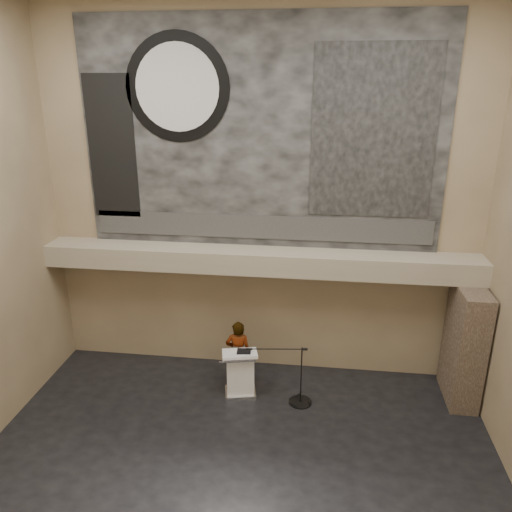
# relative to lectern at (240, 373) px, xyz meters

# --- Properties ---
(floor) EXTENTS (10.00, 10.00, 0.00)m
(floor) POSITION_rel_lectern_xyz_m (0.29, -2.62, -0.55)
(floor) COLOR black
(floor) RESTS_ON ground
(wall_back) EXTENTS (10.00, 0.02, 8.50)m
(wall_back) POSITION_rel_lectern_xyz_m (0.29, 1.38, 3.70)
(wall_back) COLOR #7C694E
(wall_back) RESTS_ON floor
(wall_front) EXTENTS (10.00, 0.02, 8.50)m
(wall_front) POSITION_rel_lectern_xyz_m (0.29, -6.62, 3.70)
(wall_front) COLOR #7C694E
(wall_front) RESTS_ON floor
(soffit) EXTENTS (10.00, 0.80, 0.50)m
(soffit) POSITION_rel_lectern_xyz_m (0.29, 0.98, 2.40)
(soffit) COLOR gray
(soffit) RESTS_ON wall_back
(sprinkler_left) EXTENTS (0.04, 0.04, 0.06)m
(sprinkler_left) POSITION_rel_lectern_xyz_m (-1.31, 0.93, 2.12)
(sprinkler_left) COLOR #B2893D
(sprinkler_left) RESTS_ON soffit
(sprinkler_right) EXTENTS (0.04, 0.04, 0.06)m
(sprinkler_right) POSITION_rel_lectern_xyz_m (2.19, 0.93, 2.12)
(sprinkler_right) COLOR #B2893D
(sprinkler_right) RESTS_ON soffit
(banner) EXTENTS (8.00, 0.05, 5.00)m
(banner) POSITION_rel_lectern_xyz_m (0.29, 1.35, 5.15)
(banner) COLOR black
(banner) RESTS_ON wall_back
(banner_text_strip) EXTENTS (7.76, 0.02, 0.55)m
(banner_text_strip) POSITION_rel_lectern_xyz_m (0.29, 1.31, 3.10)
(banner_text_strip) COLOR #303030
(banner_text_strip) RESTS_ON banner
(banner_clock_rim) EXTENTS (2.30, 0.02, 2.30)m
(banner_clock_rim) POSITION_rel_lectern_xyz_m (-1.51, 1.31, 6.15)
(banner_clock_rim) COLOR black
(banner_clock_rim) RESTS_ON banner
(banner_clock_face) EXTENTS (1.84, 0.02, 1.84)m
(banner_clock_face) POSITION_rel_lectern_xyz_m (-1.51, 1.29, 6.15)
(banner_clock_face) COLOR silver
(banner_clock_face) RESTS_ON banner
(banner_building_print) EXTENTS (2.60, 0.02, 3.60)m
(banner_building_print) POSITION_rel_lectern_xyz_m (2.69, 1.31, 5.25)
(banner_building_print) COLOR black
(banner_building_print) RESTS_ON banner
(banner_brick_print) EXTENTS (1.10, 0.02, 3.20)m
(banner_brick_print) POSITION_rel_lectern_xyz_m (-3.11, 1.31, 4.85)
(banner_brick_print) COLOR black
(banner_brick_print) RESTS_ON banner
(stone_pier) EXTENTS (0.60, 1.40, 2.70)m
(stone_pier) POSITION_rel_lectern_xyz_m (4.94, 0.53, 0.80)
(stone_pier) COLOR #413328
(stone_pier) RESTS_ON floor
(lectern) EXTENTS (0.88, 0.71, 1.14)m
(lectern) POSITION_rel_lectern_xyz_m (0.00, 0.00, 0.00)
(lectern) COLOR silver
(lectern) RESTS_ON floor
(binder) EXTENTS (0.33, 0.27, 0.04)m
(binder) POSITION_rel_lectern_xyz_m (0.09, 0.00, 0.56)
(binder) COLOR black
(binder) RESTS_ON lectern
(papers) EXTENTS (0.24, 0.29, 0.00)m
(papers) POSITION_rel_lectern_xyz_m (-0.13, 0.01, 0.55)
(papers) COLOR white
(papers) RESTS_ON lectern
(speaker_person) EXTENTS (0.60, 0.40, 1.64)m
(speaker_person) POSITION_rel_lectern_xyz_m (-0.11, 0.41, 0.27)
(speaker_person) COLOR silver
(speaker_person) RESTS_ON floor
(mic_stand) EXTENTS (1.46, 0.52, 1.41)m
(mic_stand) POSITION_rel_lectern_xyz_m (1.35, -0.16, -0.35)
(mic_stand) COLOR black
(mic_stand) RESTS_ON floor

